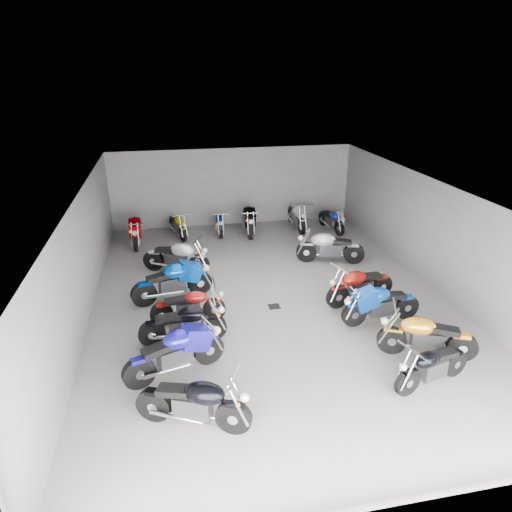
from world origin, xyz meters
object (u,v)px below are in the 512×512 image
(motorcycle_left_a, at_px, (194,403))
(motorcycle_right_f, at_px, (329,247))
(motorcycle_right_d, at_px, (360,285))
(motorcycle_left_f, at_px, (177,257))
(motorcycle_left_d, at_px, (189,306))
(motorcycle_back_f, at_px, (332,220))
(motorcycle_left_c, at_px, (184,324))
(motorcycle_back_b, at_px, (178,225))
(motorcycle_left_e, at_px, (173,282))
(motorcycle_back_c, at_px, (220,223))
(motorcycle_left_b, at_px, (176,352))
(motorcycle_back_e, at_px, (297,216))
(motorcycle_right_c, at_px, (380,304))
(motorcycle_right_b, at_px, (426,336))
(motorcycle_back_d, at_px, (249,219))
(motorcycle_right_a, at_px, (432,366))
(drain_grate, at_px, (274,306))
(motorcycle_back_a, at_px, (136,230))

(motorcycle_left_a, distance_m, motorcycle_right_f, 8.55)
(motorcycle_right_d, bearing_deg, motorcycle_left_f, 44.01)
(motorcycle_left_d, relative_size, motorcycle_back_f, 1.02)
(motorcycle_left_c, height_order, motorcycle_left_f, motorcycle_left_f)
(motorcycle_right_d, height_order, motorcycle_back_b, motorcycle_right_d)
(motorcycle_left_e, distance_m, motorcycle_back_c, 5.74)
(motorcycle_left_c, bearing_deg, motorcycle_left_b, -10.73)
(motorcycle_back_e, height_order, motorcycle_back_f, motorcycle_back_e)
(motorcycle_back_b, bearing_deg, motorcycle_right_d, 111.77)
(motorcycle_right_c, relative_size, motorcycle_right_d, 1.01)
(motorcycle_right_b, distance_m, motorcycle_right_d, 2.81)
(motorcycle_right_c, distance_m, motorcycle_right_d, 1.13)
(motorcycle_right_d, height_order, motorcycle_back_d, motorcycle_back_d)
(motorcycle_left_b, bearing_deg, motorcycle_right_a, 54.02)
(motorcycle_left_c, distance_m, motorcycle_back_c, 7.88)
(motorcycle_right_f, xyz_separation_m, motorcycle_back_b, (-4.97, 3.65, -0.09))
(motorcycle_right_c, height_order, motorcycle_back_e, motorcycle_back_e)
(motorcycle_back_d, bearing_deg, motorcycle_left_b, 75.04)
(motorcycle_right_c, bearing_deg, motorcycle_right_a, 174.44)
(motorcycle_left_f, xyz_separation_m, motorcycle_right_f, (5.14, -0.20, 0.02))
(motorcycle_right_a, distance_m, motorcycle_right_c, 2.62)
(motorcycle_left_d, height_order, motorcycle_back_f, motorcycle_left_d)
(motorcycle_left_f, relative_size, motorcycle_right_f, 0.94)
(motorcycle_right_d, bearing_deg, drain_grate, 70.91)
(motorcycle_left_a, bearing_deg, motorcycle_right_d, 152.47)
(motorcycle_back_d, height_order, motorcycle_back_e, motorcycle_back_d)
(motorcycle_left_c, xyz_separation_m, motorcycle_back_c, (1.83, 7.66, -0.07))
(motorcycle_right_a, xyz_separation_m, motorcycle_back_d, (-2.02, 10.17, 0.10))
(motorcycle_left_b, height_order, motorcycle_back_c, motorcycle_left_b)
(motorcycle_left_b, relative_size, motorcycle_right_f, 0.98)
(motorcycle_right_f, relative_size, motorcycle_back_b, 1.18)
(motorcycle_right_d, bearing_deg, motorcycle_left_e, 62.75)
(drain_grate, xyz_separation_m, motorcycle_back_f, (3.79, 5.81, 0.46))
(motorcycle_right_c, relative_size, motorcycle_back_a, 0.95)
(motorcycle_left_b, xyz_separation_m, motorcycle_back_b, (0.39, 8.88, -0.09))
(motorcycle_right_b, xyz_separation_m, motorcycle_back_e, (-0.40, 9.33, 0.00))
(motorcycle_left_c, bearing_deg, motorcycle_back_c, 166.42)
(motorcycle_right_f, distance_m, motorcycle_back_c, 4.93)
(motorcycle_left_c, bearing_deg, motorcycle_right_a, 61.87)
(motorcycle_left_b, distance_m, motorcycle_left_c, 1.26)
(drain_grate, relative_size, motorcycle_right_a, 0.16)
(motorcycle_right_c, bearing_deg, motorcycle_back_a, 38.37)
(motorcycle_left_f, height_order, motorcycle_right_d, motorcycle_left_f)
(motorcycle_left_f, xyz_separation_m, motorcycle_right_c, (5.09, -4.23, -0.01))
(motorcycle_left_d, height_order, motorcycle_right_d, motorcycle_right_d)
(motorcycle_right_a, xyz_separation_m, motorcycle_right_f, (0.13, 6.64, 0.08))
(drain_grate, relative_size, motorcycle_back_b, 0.17)
(motorcycle_right_b, height_order, motorcycle_back_d, motorcycle_back_d)
(motorcycle_left_b, bearing_deg, motorcycle_right_d, 93.26)
(motorcycle_right_b, distance_m, motorcycle_right_f, 5.68)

